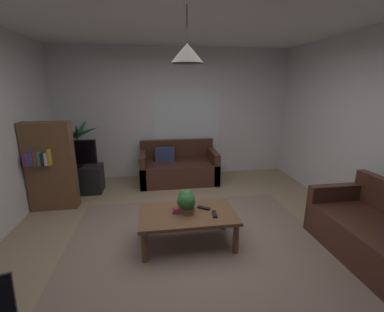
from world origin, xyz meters
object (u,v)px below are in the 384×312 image
(potted_plant_on_table, at_px, (186,201))
(pendant_lamp, at_px, (187,53))
(couch_right_side, at_px, (375,234))
(remote_on_table_1, at_px, (204,208))
(tv, at_px, (74,153))
(potted_palm_corner, at_px, (79,157))
(bookshelf_corner, at_px, (50,166))
(remote_on_table_0, at_px, (215,214))
(tv_stand, at_px, (77,179))
(book_on_table_1, at_px, (179,209))
(book_on_table_0, at_px, (178,211))
(couch_under_window, at_px, (178,169))

(potted_plant_on_table, bearing_deg, pendant_lamp, -57.96)
(pendant_lamp, bearing_deg, potted_plant_on_table, 122.04)
(couch_right_side, height_order, remote_on_table_1, couch_right_side)
(couch_right_side, relative_size, pendant_lamp, 2.47)
(tv, distance_m, potted_palm_corner, 0.50)
(potted_plant_on_table, relative_size, bookshelf_corner, 0.21)
(remote_on_table_0, relative_size, potted_palm_corner, 0.12)
(tv_stand, bearing_deg, bookshelf_corner, -106.64)
(tv_stand, bearing_deg, remote_on_table_0, -43.65)
(book_on_table_1, relative_size, potted_plant_on_table, 0.45)
(book_on_table_1, bearing_deg, remote_on_table_0, -19.18)
(remote_on_table_1, height_order, potted_plant_on_table, potted_plant_on_table)
(couch_right_side, relative_size, book_on_table_0, 11.77)
(tv, relative_size, potted_palm_corner, 0.59)
(couch_right_side, xyz_separation_m, book_on_table_1, (-2.19, 0.62, 0.18))
(couch_right_side, height_order, potted_plant_on_table, couch_right_side)
(tv, bearing_deg, pendant_lamp, -46.58)
(couch_under_window, relative_size, book_on_table_1, 11.81)
(couch_right_side, bearing_deg, tv, -122.41)
(book_on_table_0, bearing_deg, tv_stand, 131.80)
(book_on_table_0, bearing_deg, couch_under_window, 83.97)
(remote_on_table_0, relative_size, pendant_lamp, 0.29)
(couch_right_side, height_order, book_on_table_0, couch_right_side)
(couch_right_side, distance_m, potted_palm_corner, 4.90)
(potted_palm_corner, bearing_deg, couch_right_side, -36.69)
(tv_stand, xyz_separation_m, potted_palm_corner, (-0.04, 0.43, 0.31))
(bookshelf_corner, height_order, pendant_lamp, pendant_lamp)
(tv_stand, xyz_separation_m, bookshelf_corner, (-0.19, -0.62, 0.46))
(book_on_table_1, distance_m, potted_plant_on_table, 0.15)
(couch_right_side, relative_size, potted_palm_corner, 1.02)
(remote_on_table_0, bearing_deg, potted_plant_on_table, -13.51)
(tv, bearing_deg, book_on_table_1, -47.48)
(potted_palm_corner, bearing_deg, book_on_table_0, -53.40)
(potted_plant_on_table, bearing_deg, remote_on_table_0, -19.30)
(book_on_table_1, bearing_deg, tv, 132.52)
(book_on_table_1, xyz_separation_m, remote_on_table_1, (0.32, 0.04, -0.03))
(tv, distance_m, bookshelf_corner, 0.63)
(book_on_table_0, height_order, remote_on_table_1, book_on_table_0)
(book_on_table_0, bearing_deg, couch_right_side, -15.44)
(couch_right_side, xyz_separation_m, pendant_lamp, (-2.08, 0.56, 1.96))
(couch_under_window, bearing_deg, tv_stand, -171.55)
(book_on_table_0, bearing_deg, bookshelf_corner, 146.00)
(remote_on_table_1, distance_m, bookshelf_corner, 2.52)
(remote_on_table_0, xyz_separation_m, potted_plant_on_table, (-0.33, 0.11, 0.14))
(book_on_table_0, height_order, remote_on_table_0, book_on_table_0)
(book_on_table_0, relative_size, potted_plant_on_table, 0.40)
(book_on_table_1, bearing_deg, tv_stand, 132.19)
(remote_on_table_1, bearing_deg, potted_palm_corner, -102.65)
(couch_right_side, distance_m, tv, 4.62)
(book_on_table_0, relative_size, potted_palm_corner, 0.09)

